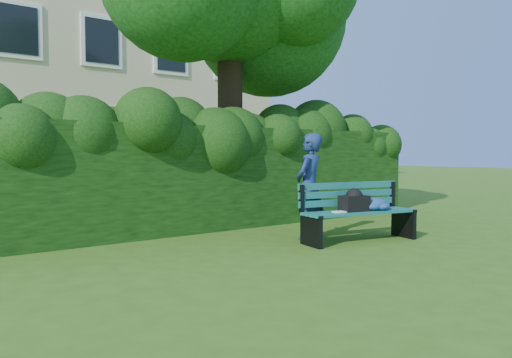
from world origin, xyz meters
TOP-DOWN VIEW (x-y plane):
  - ground at (0.00, 0.00)m, footprint 80.00×80.00m
  - apartment_building at (-0.00, 13.99)m, footprint 16.00×8.08m
  - hedge at (0.00, 2.20)m, footprint 10.00×1.00m
  - park_bench at (1.29, -0.35)m, footprint 1.91×0.90m
  - man_reading at (0.78, 0.26)m, footprint 0.71×0.60m

SIDE VIEW (x-z plane):
  - ground at x=0.00m, z-range 0.00..0.00m
  - park_bench at x=1.29m, z-range 0.06..0.95m
  - man_reading at x=0.78m, z-range 0.00..1.65m
  - hedge at x=0.00m, z-range 0.00..1.80m
  - apartment_building at x=0.00m, z-range 0.00..12.00m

